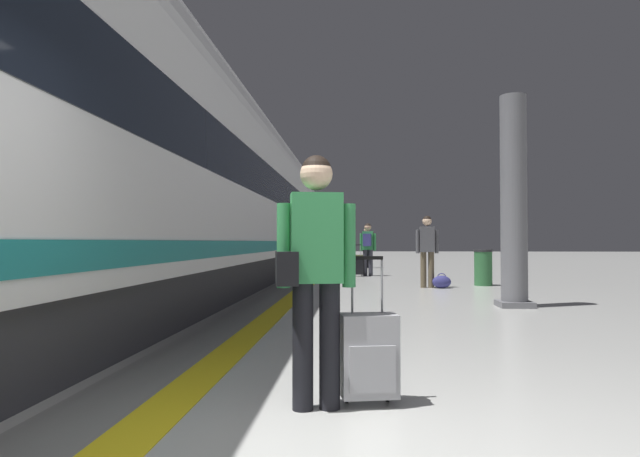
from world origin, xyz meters
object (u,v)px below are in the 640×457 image
object	(u,v)px
rolling_suitcase_foreground	(369,355)
duffel_bag_mid	(442,282)
suitcase_near	(358,266)
passenger_far	(367,244)
passenger_mid	(427,246)
traveller_foreground	(314,262)
suitcase_far	(359,261)
passenger_near	(368,245)
high_speed_train	(159,163)
platform_pillar	(514,205)
waste_bin	(483,267)

from	to	relation	value
rolling_suitcase_foreground	duffel_bag_mid	world-z (taller)	rolling_suitcase_foreground
rolling_suitcase_foreground	suitcase_near	bearing A→B (deg)	90.21
passenger_far	passenger_mid	bearing A→B (deg)	-82.71
passenger_far	traveller_foreground	bearing A→B (deg)	-92.03
passenger_far	suitcase_far	bearing A→B (deg)	-140.42
rolling_suitcase_foreground	passenger_near	size ratio (longest dim) A/B	0.59
traveller_foreground	rolling_suitcase_foreground	distance (m)	0.74
high_speed_train	traveller_foreground	xyz separation A→B (m)	(3.23, -5.89, -1.53)
rolling_suitcase_foreground	passenger_mid	bearing A→B (deg)	80.54
rolling_suitcase_foreground	passenger_far	size ratio (longest dim) A/B	0.58
passenger_far	rolling_suitcase_foreground	bearing A→B (deg)	-90.97
suitcase_near	passenger_mid	bearing A→B (deg)	-68.70
platform_pillar	suitcase_near	bearing A→B (deg)	108.05
suitcase_near	suitcase_far	bearing A→B (deg)	89.44
suitcase_far	high_speed_train	bearing A→B (deg)	-104.89
rolling_suitcase_foreground	waste_bin	distance (m)	10.81
passenger_far	platform_pillar	bearing A→B (deg)	-80.72
high_speed_train	suitcase_far	distance (m)	14.17
duffel_bag_mid	passenger_near	bearing A→B (deg)	109.85
passenger_mid	suitcase_far	xyz separation A→B (m)	(-1.60, 9.68, -0.70)
high_speed_train	duffel_bag_mid	size ratio (longest dim) A/B	81.63
high_speed_train	suitcase_far	world-z (taller)	high_speed_train
suitcase_near	waste_bin	world-z (taller)	suitcase_near
traveller_foreground	passenger_far	bearing A→B (deg)	87.97
suitcase_near	rolling_suitcase_foreground	bearing A→B (deg)	-89.79
passenger_mid	suitcase_far	size ratio (longest dim) A/B	3.11
waste_bin	traveller_foreground	bearing A→B (deg)	-108.25
high_speed_train	traveller_foreground	size ratio (longest dim) A/B	21.34
passenger_near	suitcase_far	distance (m)	5.27
high_speed_train	passenger_far	world-z (taller)	high_speed_train
waste_bin	suitcase_far	bearing A→B (deg)	109.05
high_speed_train	suitcase_near	distance (m)	9.09
duffel_bag_mid	suitcase_far	size ratio (longest dim) A/B	0.79
high_speed_train	suitcase_far	xyz separation A→B (m)	(3.60, 13.53, -2.20)
rolling_suitcase_foreground	suitcase_far	bearing A→B (deg)	89.99
duffel_bag_mid	suitcase_far	distance (m)	10.00
passenger_mid	platform_pillar	world-z (taller)	platform_pillar
duffel_bag_mid	rolling_suitcase_foreground	bearing A→B (deg)	-101.46
traveller_foreground	suitcase_near	distance (m)	13.99
duffel_bag_mid	high_speed_train	bearing A→B (deg)	-146.02
suitcase_near	passenger_mid	size ratio (longest dim) A/B	0.59
high_speed_train	passenger_mid	size ratio (longest dim) A/B	20.79
passenger_near	platform_pillar	world-z (taller)	platform_pillar
suitcase_near	duffel_bag_mid	distance (m)	4.80
suitcase_near	high_speed_train	bearing A→B (deg)	-113.66
traveller_foreground	duffel_bag_mid	world-z (taller)	traveller_foreground
suitcase_near	passenger_far	distance (m)	5.76
traveller_foreground	passenger_near	bearing A→B (deg)	87.45
rolling_suitcase_foreground	duffel_bag_mid	size ratio (longest dim) A/B	2.29
passenger_near	passenger_mid	world-z (taller)	passenger_mid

